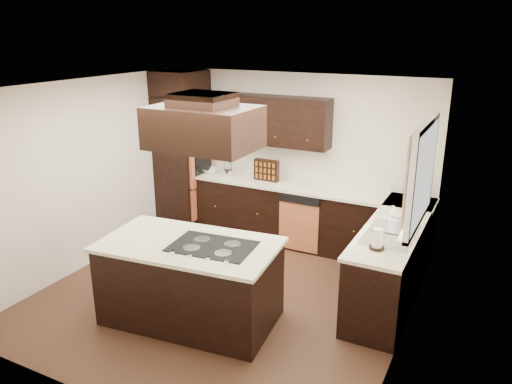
% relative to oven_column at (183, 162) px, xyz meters
% --- Properties ---
extents(floor, '(4.20, 4.20, 0.02)m').
position_rel_oven_column_xyz_m(floor, '(1.78, -1.71, -1.07)').
color(floor, brown).
rests_on(floor, ground).
extents(ceiling, '(4.20, 4.20, 0.02)m').
position_rel_oven_column_xyz_m(ceiling, '(1.78, -1.71, 1.45)').
color(ceiling, white).
rests_on(ceiling, ground).
extents(wall_back, '(4.20, 0.02, 2.50)m').
position_rel_oven_column_xyz_m(wall_back, '(1.78, 0.40, 0.19)').
color(wall_back, '#F1E3D1').
rests_on(wall_back, ground).
extents(wall_front, '(4.20, 0.02, 2.50)m').
position_rel_oven_column_xyz_m(wall_front, '(1.78, -3.81, 0.19)').
color(wall_front, '#F1E3D1').
rests_on(wall_front, ground).
extents(wall_left, '(0.02, 4.20, 2.50)m').
position_rel_oven_column_xyz_m(wall_left, '(-0.33, -1.71, 0.19)').
color(wall_left, '#F1E3D1').
rests_on(wall_left, ground).
extents(wall_right, '(0.02, 4.20, 2.50)m').
position_rel_oven_column_xyz_m(wall_right, '(3.88, -1.71, 0.19)').
color(wall_right, '#F1E3D1').
rests_on(wall_right, ground).
extents(oven_column, '(0.65, 0.75, 2.12)m').
position_rel_oven_column_xyz_m(oven_column, '(0.00, 0.00, 0.00)').
color(oven_column, black).
rests_on(oven_column, floor).
extents(wall_oven_face, '(0.05, 0.62, 0.78)m').
position_rel_oven_column_xyz_m(wall_oven_face, '(0.35, 0.00, 0.06)').
color(wall_oven_face, '#D46C44').
rests_on(wall_oven_face, oven_column).
extents(base_cabinets_back, '(2.93, 0.60, 0.88)m').
position_rel_oven_column_xyz_m(base_cabinets_back, '(1.81, 0.09, -0.62)').
color(base_cabinets_back, black).
rests_on(base_cabinets_back, floor).
extents(base_cabinets_right, '(0.60, 2.40, 0.88)m').
position_rel_oven_column_xyz_m(base_cabinets_right, '(3.58, -0.80, -0.62)').
color(base_cabinets_right, black).
rests_on(base_cabinets_right, floor).
extents(countertop_back, '(2.93, 0.63, 0.04)m').
position_rel_oven_column_xyz_m(countertop_back, '(1.81, 0.08, -0.16)').
color(countertop_back, '#FAF4CC').
rests_on(countertop_back, base_cabinets_back).
extents(countertop_right, '(0.63, 2.40, 0.04)m').
position_rel_oven_column_xyz_m(countertop_right, '(3.56, -0.80, -0.16)').
color(countertop_right, '#FAF4CC').
rests_on(countertop_right, base_cabinets_right).
extents(upper_cabinets, '(2.00, 0.34, 0.72)m').
position_rel_oven_column_xyz_m(upper_cabinets, '(1.34, 0.23, 0.75)').
color(upper_cabinets, black).
rests_on(upper_cabinets, wall_back).
extents(dishwasher_front, '(0.60, 0.05, 0.72)m').
position_rel_oven_column_xyz_m(dishwasher_front, '(2.10, -0.20, -0.66)').
color(dishwasher_front, '#D46C44').
rests_on(dishwasher_front, floor).
extents(window_frame, '(0.06, 1.32, 1.12)m').
position_rel_oven_column_xyz_m(window_frame, '(3.85, -1.16, 0.59)').
color(window_frame, white).
rests_on(window_frame, wall_right).
extents(window_pane, '(0.00, 1.20, 1.00)m').
position_rel_oven_column_xyz_m(window_pane, '(3.87, -1.16, 0.59)').
color(window_pane, white).
rests_on(window_pane, wall_right).
extents(curtain_left, '(0.02, 0.34, 0.90)m').
position_rel_oven_column_xyz_m(curtain_left, '(3.79, -1.57, 0.64)').
color(curtain_left, beige).
rests_on(curtain_left, wall_right).
extents(curtain_right, '(0.02, 0.34, 0.90)m').
position_rel_oven_column_xyz_m(curtain_right, '(3.79, -0.74, 0.64)').
color(curtain_right, beige).
rests_on(curtain_right, wall_right).
extents(sink_rim, '(0.52, 0.84, 0.01)m').
position_rel_oven_column_xyz_m(sink_rim, '(3.58, -1.16, -0.14)').
color(sink_rim, silver).
rests_on(sink_rim, countertop_right).
extents(island, '(1.93, 1.19, 0.88)m').
position_rel_oven_column_xyz_m(island, '(1.71, -2.36, -0.62)').
color(island, black).
rests_on(island, floor).
extents(island_top, '(2.00, 1.26, 0.04)m').
position_rel_oven_column_xyz_m(island_top, '(1.71, -2.36, -0.16)').
color(island_top, '#FAF4CC').
rests_on(island_top, island).
extents(cooktop, '(0.92, 0.66, 0.01)m').
position_rel_oven_column_xyz_m(cooktop, '(1.99, -2.33, -0.13)').
color(cooktop, black).
rests_on(cooktop, island_top).
extents(range_hood, '(1.05, 0.72, 0.42)m').
position_rel_oven_column_xyz_m(range_hood, '(1.88, -2.25, 1.10)').
color(range_hood, black).
rests_on(range_hood, ceiling).
extents(hood_duct, '(0.55, 0.50, 0.13)m').
position_rel_oven_column_xyz_m(hood_duct, '(1.88, -2.25, 1.38)').
color(hood_duct, black).
rests_on(hood_duct, ceiling).
extents(blender_base, '(0.15, 0.15, 0.10)m').
position_rel_oven_column_xyz_m(blender_base, '(0.81, 0.03, -0.09)').
color(blender_base, silver).
rests_on(blender_base, countertop_back).
extents(blender_pitcher, '(0.13, 0.13, 0.26)m').
position_rel_oven_column_xyz_m(blender_pitcher, '(0.81, 0.03, 0.09)').
color(blender_pitcher, silver).
rests_on(blender_pitcher, blender_base).
extents(spice_rack, '(0.39, 0.10, 0.32)m').
position_rel_oven_column_xyz_m(spice_rack, '(1.44, 0.09, 0.02)').
color(spice_rack, black).
rests_on(spice_rack, countertop_back).
extents(mixing_bowl, '(0.36, 0.36, 0.07)m').
position_rel_oven_column_xyz_m(mixing_bowl, '(0.45, 0.08, -0.11)').
color(mixing_bowl, white).
rests_on(mixing_bowl, countertop_back).
extents(soap_bottle, '(0.11, 0.11, 0.19)m').
position_rel_oven_column_xyz_m(soap_bottle, '(3.50, -0.72, -0.05)').
color(soap_bottle, white).
rests_on(soap_bottle, countertop_right).
extents(paper_towel, '(0.13, 0.13, 0.22)m').
position_rel_oven_column_xyz_m(paper_towel, '(3.53, -1.60, -0.03)').
color(paper_towel, white).
rests_on(paper_towel, countertop_right).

